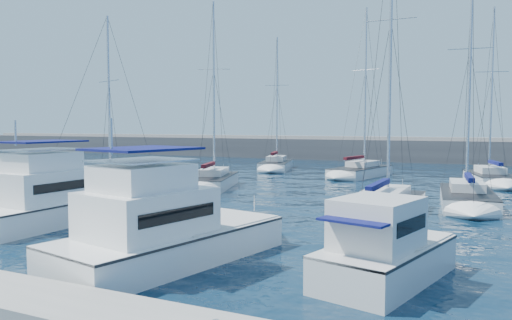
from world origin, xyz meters
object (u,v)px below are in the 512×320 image
at_px(sailboat_mid_d, 384,207).
at_px(motor_yacht_stbd_inner, 163,233).
at_px(sailboat_mid_a, 102,190).
at_px(motor_yacht_port_inner, 59,201).
at_px(sailboat_back_c, 491,178).
at_px(sailboat_mid_b, 212,181).
at_px(sailboat_mid_e, 467,198).
at_px(motor_yacht_stbd_outer, 383,254).
at_px(sailboat_back_b, 361,171).
at_px(sailboat_back_a, 276,165).

bearing_deg(sailboat_mid_d, motor_yacht_stbd_inner, -112.06).
bearing_deg(sailboat_mid_a, motor_yacht_stbd_inner, -20.97).
relative_size(motor_yacht_port_inner, sailboat_back_c, 0.68).
bearing_deg(sailboat_mid_b, sailboat_mid_e, -21.85).
height_order(motor_yacht_stbd_outer, sailboat_mid_e, sailboat_mid_e).
relative_size(motor_yacht_stbd_inner, sailboat_back_b, 0.58).
height_order(motor_yacht_stbd_inner, sailboat_mid_d, sailboat_mid_d).
bearing_deg(motor_yacht_port_inner, sailboat_back_c, 55.33).
height_order(motor_yacht_port_inner, sailboat_mid_d, sailboat_mid_d).
height_order(motor_yacht_stbd_outer, sailboat_back_b, sailboat_back_b).
height_order(sailboat_mid_a, sailboat_mid_e, sailboat_mid_e).
distance_m(motor_yacht_stbd_outer, sailboat_mid_d, 11.99).
relative_size(motor_yacht_stbd_inner, sailboat_mid_e, 0.61).
relative_size(sailboat_mid_b, sailboat_mid_e, 0.97).
bearing_deg(motor_yacht_port_inner, motor_yacht_stbd_outer, -8.01).
relative_size(motor_yacht_port_inner, motor_yacht_stbd_inner, 1.07).
xyz_separation_m(motor_yacht_stbd_inner, sailboat_mid_d, (5.41, 13.04, -0.60)).
distance_m(motor_yacht_stbd_inner, sailboat_mid_b, 22.48).
bearing_deg(motor_yacht_stbd_outer, sailboat_mid_e, 98.30).
xyz_separation_m(motor_yacht_stbd_inner, sailboat_back_a, (-11.72, 37.57, -0.60)).
xyz_separation_m(sailboat_mid_e, sailboat_back_c, (1.26, 13.17, 0.01)).
bearing_deg(motor_yacht_stbd_inner, sailboat_back_b, 103.46).
bearing_deg(sailboat_mid_d, sailboat_back_b, 107.61).
bearing_deg(sailboat_mid_b, sailboat_back_b, 38.87).
bearing_deg(motor_yacht_stbd_inner, sailboat_back_a, 119.07).
bearing_deg(sailboat_mid_e, motor_yacht_port_inner, -148.33).
relative_size(motor_yacht_port_inner, sailboat_back_b, 0.62).
height_order(sailboat_mid_d, sailboat_mid_e, sailboat_mid_d).
bearing_deg(sailboat_mid_d, motor_yacht_port_inner, -148.79).
bearing_deg(motor_yacht_port_inner, sailboat_mid_e, 39.21).
xyz_separation_m(sailboat_mid_e, sailboat_back_a, (-21.08, 18.62, -0.00)).
relative_size(sailboat_back_a, sailboat_back_b, 0.91).
bearing_deg(sailboat_back_a, sailboat_back_b, -35.16).
height_order(motor_yacht_stbd_outer, sailboat_mid_a, sailboat_mid_a).
bearing_deg(sailboat_mid_e, sailboat_back_c, 78.19).
distance_m(motor_yacht_stbd_inner, sailboat_mid_e, 21.15).
bearing_deg(sailboat_mid_e, sailboat_back_b, 118.52).
distance_m(sailboat_mid_a, sailboat_back_c, 31.83).
bearing_deg(motor_yacht_stbd_outer, sailboat_back_a, 131.83).
bearing_deg(sailboat_mid_a, sailboat_back_b, 79.02).
height_order(motor_yacht_port_inner, sailboat_back_a, sailboat_back_a).
height_order(sailboat_mid_b, sailboat_back_b, sailboat_back_b).
xyz_separation_m(motor_yacht_port_inner, sailboat_mid_b, (-0.23, 16.10, -0.60)).
bearing_deg(sailboat_mid_b, sailboat_back_a, 77.91).
xyz_separation_m(sailboat_mid_a, sailboat_back_c, (24.55, 20.25, 0.03)).
xyz_separation_m(sailboat_mid_b, sailboat_back_a, (-1.85, 17.38, -0.00)).
height_order(motor_yacht_stbd_outer, sailboat_back_c, sailboat_back_c).
bearing_deg(motor_yacht_port_inner, sailboat_mid_a, 120.10).
relative_size(motor_yacht_port_inner, sailboat_mid_d, 0.59).
distance_m(motor_yacht_stbd_outer, sailboat_mid_b, 25.81).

